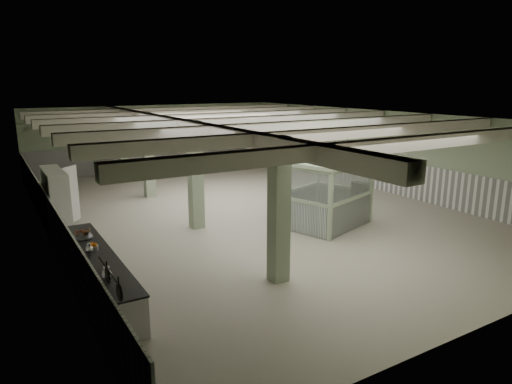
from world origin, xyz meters
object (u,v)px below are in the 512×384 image
guard_booth (324,179)px  filing_cabinet (361,201)px  walkin_cooler (57,203)px  prep_counter (95,273)px

guard_booth → filing_cabinet: size_ratio=2.54×
walkin_cooler → filing_cabinet: bearing=-22.5°
prep_counter → filing_cabinet: size_ratio=3.87×
prep_counter → filing_cabinet: (9.41, 1.10, 0.23)m
guard_booth → filing_cabinet: (1.49, -0.29, -0.92)m
walkin_cooler → guard_booth: (8.00, -3.65, 0.59)m
prep_counter → filing_cabinet: bearing=6.7°
prep_counter → walkin_cooler: (-0.08, 5.04, 0.56)m
guard_booth → prep_counter: bearing=172.0°
prep_counter → walkin_cooler: size_ratio=2.40×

